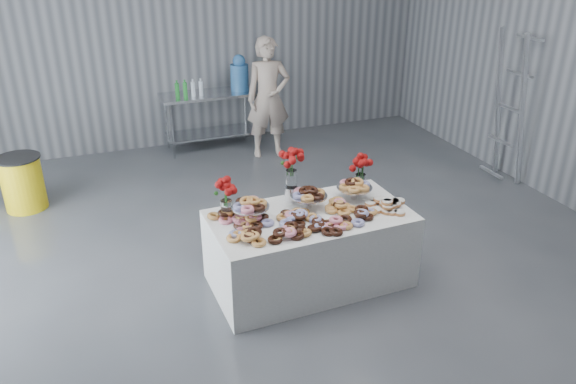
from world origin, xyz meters
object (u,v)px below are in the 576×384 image
at_px(display_table, 310,249).
at_px(prep_table, 210,111).
at_px(trash_barrel, 23,183).
at_px(person, 268,98).
at_px(water_jug, 239,74).
at_px(stepladder, 510,108).

distance_m(display_table, prep_table, 4.03).
bearing_deg(trash_barrel, person, 10.73).
bearing_deg(trash_barrel, display_table, -45.72).
relative_size(water_jug, person, 0.31).
xyz_separation_m(prep_table, water_jug, (0.50, -0.00, 0.53)).
distance_m(water_jug, stepladder, 3.98).
distance_m(trash_barrel, stepladder, 6.36).
bearing_deg(stepladder, water_jug, 138.15).
bearing_deg(stepladder, display_table, -158.41).
bearing_deg(stepladder, prep_table, 142.53).
bearing_deg(water_jug, display_table, -97.09).
xyz_separation_m(water_jug, person, (0.27, -0.60, -0.25)).
bearing_deg(trash_barrel, prep_table, 24.87).
xyz_separation_m(prep_table, stepladder, (3.46, -2.66, 0.42)).
xyz_separation_m(person, trash_barrel, (-3.47, -0.66, -0.56)).
distance_m(prep_table, water_jug, 0.73).
height_order(display_table, water_jug, water_jug).
height_order(person, trash_barrel, person).
distance_m(water_jug, person, 0.70).
bearing_deg(trash_barrel, stepladder, -12.80).
distance_m(display_table, water_jug, 4.13).
relative_size(display_table, prep_table, 1.27).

